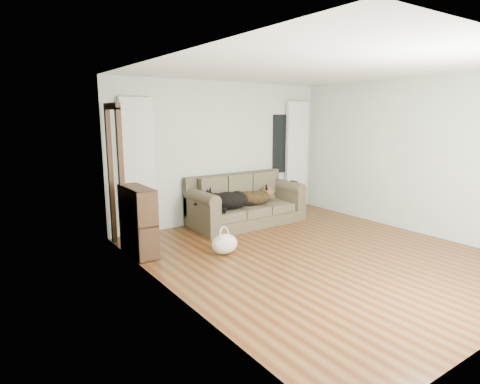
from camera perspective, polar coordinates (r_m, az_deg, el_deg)
floor at (r=5.98m, az=10.85°, el=-8.80°), size 5.00×5.00×0.00m
ceiling at (r=5.67m, az=11.83°, el=16.80°), size 5.00×5.00×0.00m
wall_back at (r=7.61m, az=-2.42°, el=5.68°), size 4.50×0.04×2.60m
wall_left at (r=4.36m, az=-9.68°, el=1.51°), size 0.04×5.00×2.60m
wall_right at (r=7.46m, az=23.43°, el=4.67°), size 0.04×5.00×2.60m
curtain_left at (r=6.80m, az=-14.22°, el=3.44°), size 0.55×0.08×2.25m
curtain_right at (r=8.67m, az=8.01°, el=5.24°), size 0.55×0.08×2.25m
window_pane at (r=8.45m, az=6.07°, el=6.84°), size 0.50×0.03×1.20m
door_casing at (r=6.30m, az=-17.22°, el=1.78°), size 0.07×0.60×2.10m
sofa at (r=7.41m, az=0.97°, el=-1.11°), size 2.13×0.92×0.87m
dog_black_lab at (r=7.10m, az=-2.07°, el=-1.41°), size 0.89×0.78×0.31m
dog_shepherd at (r=7.49m, az=2.25°, el=-0.67°), size 0.74×0.62×0.28m
tv_remote at (r=7.82m, az=7.71°, el=1.53°), size 0.06×0.20×0.02m
tote_bag at (r=5.89m, az=-2.21°, el=-7.28°), size 0.45×0.38×0.29m
bookshelf at (r=5.94m, az=-14.28°, el=-4.02°), size 0.40×0.83×0.99m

